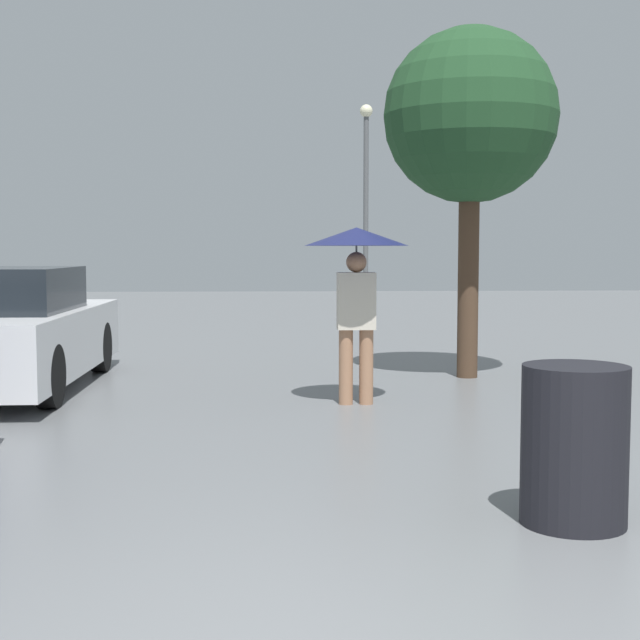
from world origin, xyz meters
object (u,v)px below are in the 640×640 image
tree (470,118)px  street_lamp (366,193)px  parked_car_farthest (2,332)px  pedestrian (356,263)px  trash_bin (574,445)px

tree → street_lamp: 6.93m
parked_car_farthest → street_lamp: size_ratio=0.96×
pedestrian → parked_car_farthest: pedestrian is taller
parked_car_farthest → trash_bin: size_ratio=4.68×
parked_car_farthest → street_lamp: bearing=57.5°
tree → street_lamp: (-0.49, 6.90, -0.43)m
parked_car_farthest → tree: tree is taller
parked_car_farthest → street_lamp: 9.14m
street_lamp → trash_bin: (-0.19, -12.61, -2.19)m
pedestrian → trash_bin: 4.11m
pedestrian → trash_bin: size_ratio=1.96×
tree → trash_bin: size_ratio=4.63×
pedestrian → tree: bearing=49.9°
tree → trash_bin: (-0.67, -5.71, -2.62)m
parked_car_farthest → trash_bin: (4.61, -5.09, -0.18)m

